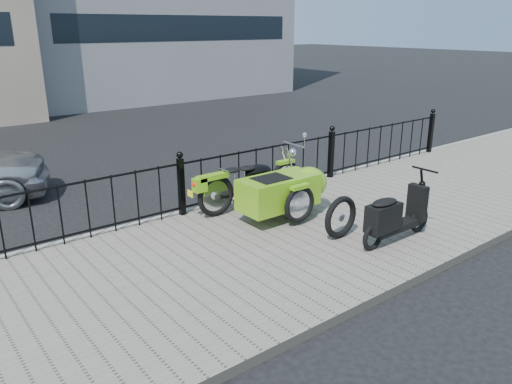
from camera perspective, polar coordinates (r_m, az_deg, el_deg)
ground at (r=7.43m, az=-3.28°, el=-6.27°), size 120.00×120.00×0.00m
sidewalk at (r=7.03m, az=-0.94°, el=-7.18°), size 30.00×3.80×0.12m
curb at (r=8.54m, az=-8.83°, el=-2.64°), size 30.00×0.10×0.12m
iron_fence at (r=8.25m, az=-8.53°, el=0.50°), size 14.11×0.11×1.08m
motorcycle_sidecar at (r=8.16m, az=2.89°, el=0.54°), size 2.28×1.48×0.98m
scooter at (r=7.40m, az=15.46°, el=-2.77°), size 1.48×0.43×1.00m
spare_tire at (r=7.41m, az=9.65°, el=-2.86°), size 0.65×0.11×0.65m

